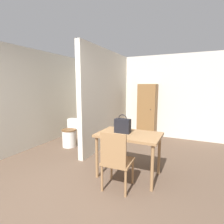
{
  "coord_description": "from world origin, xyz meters",
  "views": [
    {
      "loc": [
        1.55,
        -1.51,
        1.59
      ],
      "look_at": [
        -0.16,
        2.14,
        0.98
      ],
      "focal_mm": 28.0,
      "sensor_mm": 36.0,
      "label": 1
    }
  ],
  "objects_px": {
    "toilet": "(71,135)",
    "handbag": "(123,126)",
    "wooden_cabinet": "(147,111)",
    "dining_table": "(129,139)",
    "wooden_chair": "(116,159)"
  },
  "relations": [
    {
      "from": "toilet",
      "to": "handbag",
      "type": "distance_m",
      "value": 2.08
    },
    {
      "from": "handbag",
      "to": "wooden_cabinet",
      "type": "relative_size",
      "value": 0.2
    },
    {
      "from": "toilet",
      "to": "wooden_cabinet",
      "type": "xyz_separation_m",
      "value": [
        1.64,
        1.66,
        0.51
      ]
    },
    {
      "from": "dining_table",
      "to": "handbag",
      "type": "relative_size",
      "value": 3.28
    },
    {
      "from": "dining_table",
      "to": "wooden_cabinet",
      "type": "xyz_separation_m",
      "value": [
        -0.29,
        2.5,
        0.14
      ]
    },
    {
      "from": "dining_table",
      "to": "toilet",
      "type": "xyz_separation_m",
      "value": [
        -1.93,
        0.83,
        -0.37
      ]
    },
    {
      "from": "wooden_chair",
      "to": "handbag",
      "type": "height_order",
      "value": "handbag"
    },
    {
      "from": "wooden_chair",
      "to": "toilet",
      "type": "bearing_deg",
      "value": 142.54
    },
    {
      "from": "dining_table",
      "to": "toilet",
      "type": "height_order",
      "value": "dining_table"
    },
    {
      "from": "wooden_chair",
      "to": "wooden_cabinet",
      "type": "height_order",
      "value": "wooden_cabinet"
    },
    {
      "from": "handbag",
      "to": "wooden_cabinet",
      "type": "distance_m",
      "value": 2.51
    },
    {
      "from": "toilet",
      "to": "handbag",
      "type": "xyz_separation_m",
      "value": [
        1.81,
        -0.83,
        0.6
      ]
    },
    {
      "from": "dining_table",
      "to": "toilet",
      "type": "distance_m",
      "value": 2.14
    },
    {
      "from": "dining_table",
      "to": "handbag",
      "type": "bearing_deg",
      "value": 179.52
    },
    {
      "from": "handbag",
      "to": "wooden_cabinet",
      "type": "bearing_deg",
      "value": 94.03
    }
  ]
}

